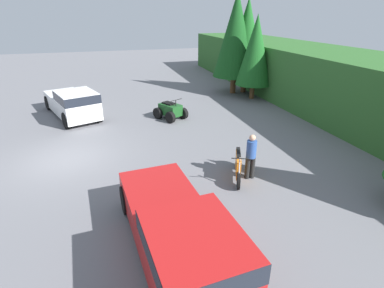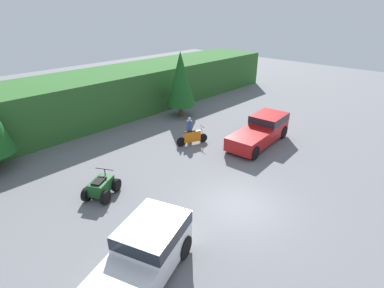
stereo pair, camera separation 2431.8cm
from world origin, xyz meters
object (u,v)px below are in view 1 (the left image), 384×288
(pickup_truck_red, at_px, (180,234))
(rider_person, at_px, (251,155))
(pickup_truck_second, at_px, (73,102))
(dirt_bike, at_px, (238,166))
(quad_atv, at_px, (170,111))

(pickup_truck_red, bearing_deg, rider_person, 128.91)
(pickup_truck_red, relative_size, pickup_truck_second, 0.97)
(dirt_bike, height_order, quad_atv, quad_atv)
(pickup_truck_second, height_order, rider_person, rider_person)
(quad_atv, bearing_deg, rider_person, -19.32)
(pickup_truck_red, distance_m, dirt_bike, 4.82)
(pickup_truck_second, relative_size, quad_atv, 2.67)
(dirt_bike, distance_m, quad_atv, 7.59)
(pickup_truck_red, distance_m, pickup_truck_second, 13.37)
(dirt_bike, distance_m, rider_person, 0.66)
(quad_atv, height_order, rider_person, rider_person)
(pickup_truck_second, bearing_deg, quad_atv, 51.77)
(quad_atv, xyz_separation_m, rider_person, (7.70, 1.33, 0.48))
(pickup_truck_red, height_order, rider_person, rider_person)
(pickup_truck_red, height_order, quad_atv, pickup_truck_red)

